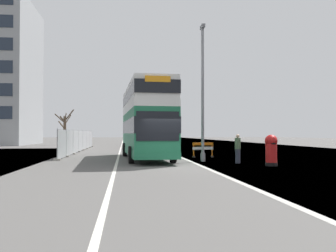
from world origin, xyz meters
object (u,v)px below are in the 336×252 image
(car_receding_mid, at_px, (135,139))
(pedestrian_at_kerb, at_px, (238,149))
(double_decker_bus, at_px, (146,121))
(roadworks_barrier, at_px, (203,148))
(red_pillar_postbox, at_px, (271,149))
(lamppost_foreground, at_px, (203,97))
(car_oncoming_near, at_px, (140,139))
(car_receding_far, at_px, (136,138))

(car_receding_mid, xyz_separation_m, pedestrian_at_kerb, (5.13, -29.73, -0.15))
(double_decker_bus, distance_m, pedestrian_at_kerb, 6.78)
(roadworks_barrier, height_order, car_receding_mid, car_receding_mid)
(car_receding_mid, bearing_deg, double_decker_bus, -89.99)
(roadworks_barrier, bearing_deg, red_pillar_postbox, -73.58)
(car_receding_mid, bearing_deg, roadworks_barrier, -80.13)
(lamppost_foreground, distance_m, car_receding_mid, 28.52)
(car_oncoming_near, height_order, car_receding_mid, car_oncoming_near)
(pedestrian_at_kerb, bearing_deg, car_receding_far, 97.30)
(lamppost_foreground, height_order, car_oncoming_near, lamppost_foreground)
(roadworks_barrier, height_order, pedestrian_at_kerb, pedestrian_at_kerb)
(lamppost_foreground, bearing_deg, double_decker_bus, 143.55)
(roadworks_barrier, bearing_deg, car_oncoming_near, 102.62)
(red_pillar_postbox, relative_size, car_oncoming_near, 0.43)
(red_pillar_postbox, distance_m, car_receding_mid, 32.23)
(roadworks_barrier, bearing_deg, car_receding_mid, 99.87)
(lamppost_foreground, distance_m, car_oncoming_near, 21.48)
(pedestrian_at_kerb, bearing_deg, car_receding_mid, 99.78)
(red_pillar_postbox, height_order, car_receding_mid, car_receding_mid)
(car_oncoming_near, relative_size, car_receding_mid, 0.91)
(double_decker_bus, relative_size, red_pillar_postbox, 6.88)
(red_pillar_postbox, distance_m, roadworks_barrier, 7.52)
(double_decker_bus, relative_size, car_receding_mid, 2.68)
(car_receding_far, bearing_deg, double_decker_bus, -90.66)
(car_oncoming_near, xyz_separation_m, car_receding_mid, (-0.37, 7.09, -0.04))
(lamppost_foreground, xyz_separation_m, car_receding_far, (-3.02, 35.43, -3.01))
(double_decker_bus, xyz_separation_m, car_receding_far, (0.38, 32.92, -1.60))
(red_pillar_postbox, relative_size, car_receding_far, 0.39)
(double_decker_bus, xyz_separation_m, pedestrian_at_kerb, (5.12, -4.09, -1.76))
(double_decker_bus, relative_size, car_receding_far, 2.66)
(roadworks_barrier, relative_size, pedestrian_at_kerb, 0.92)
(double_decker_bus, bearing_deg, pedestrian_at_kerb, -38.58)
(double_decker_bus, relative_size, pedestrian_at_kerb, 6.80)
(roadworks_barrier, bearing_deg, double_decker_bus, -163.55)
(car_receding_mid, bearing_deg, red_pillar_postbox, -78.61)
(double_decker_bus, height_order, car_oncoming_near, double_decker_bus)
(car_receding_far, bearing_deg, car_oncoming_near, -90.06)
(red_pillar_postbox, height_order, car_receding_far, car_receding_far)
(red_pillar_postbox, relative_size, pedestrian_at_kerb, 0.99)
(car_receding_far, height_order, pedestrian_at_kerb, car_receding_far)
(double_decker_bus, height_order, lamppost_foreground, lamppost_foreground)
(double_decker_bus, distance_m, car_oncoming_near, 18.62)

